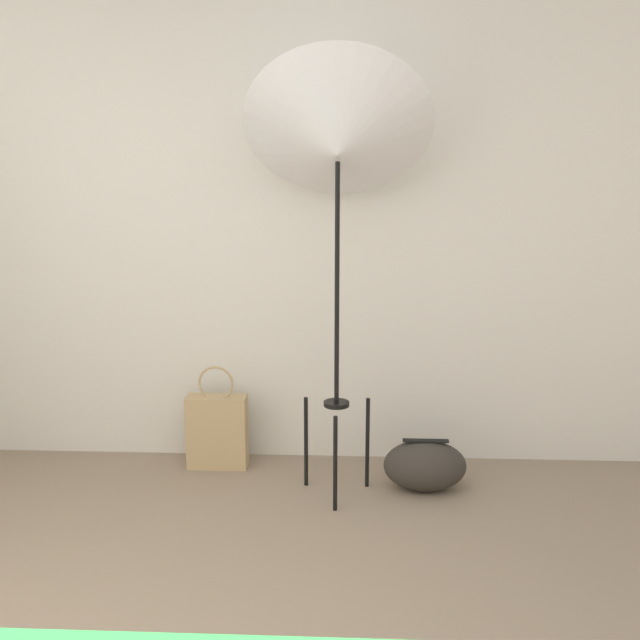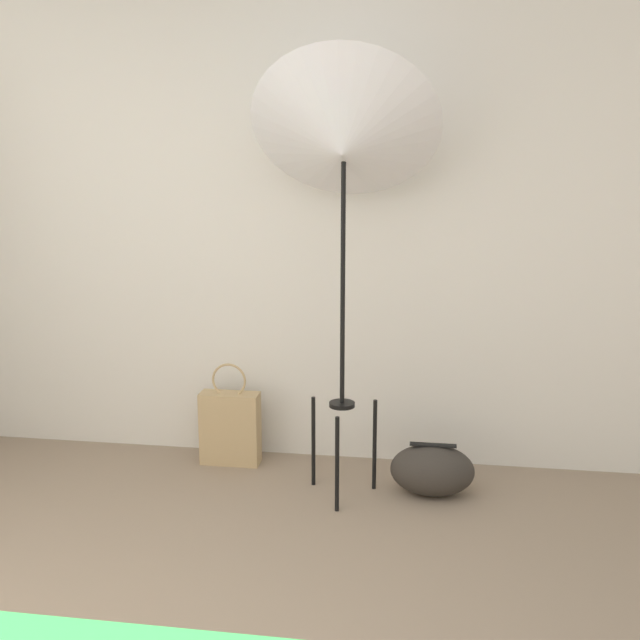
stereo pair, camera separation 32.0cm
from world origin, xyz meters
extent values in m
cube|color=silver|center=(0.00, 2.49, 1.30)|extent=(8.00, 0.05, 2.60)
cylinder|color=black|center=(0.46, 1.83, 0.23)|extent=(0.02, 0.02, 0.46)
cylinder|color=black|center=(0.31, 2.09, 0.23)|extent=(0.02, 0.02, 0.46)
cylinder|color=black|center=(0.61, 2.09, 0.23)|extent=(0.02, 0.02, 0.46)
cylinder|color=black|center=(0.46, 2.00, 0.46)|extent=(0.12, 0.12, 0.02)
cylinder|color=black|center=(0.46, 2.00, 1.07)|extent=(0.02, 0.02, 1.22)
cone|color=silver|center=(0.46, 2.00, 1.68)|extent=(0.86, 0.73, 0.77)
cube|color=tan|center=(-0.17, 2.29, 0.20)|extent=(0.31, 0.12, 0.39)
torus|color=tan|center=(-0.17, 2.29, 0.46)|extent=(0.18, 0.01, 0.18)
ellipsoid|color=#332D28|center=(0.90, 2.06, 0.13)|extent=(0.41, 0.25, 0.25)
cube|color=black|center=(0.90, 2.06, 0.26)|extent=(0.22, 0.04, 0.01)
camera|label=1|loc=(0.54, -1.39, 1.61)|focal=42.00mm
camera|label=2|loc=(0.86, -1.36, 1.61)|focal=42.00mm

